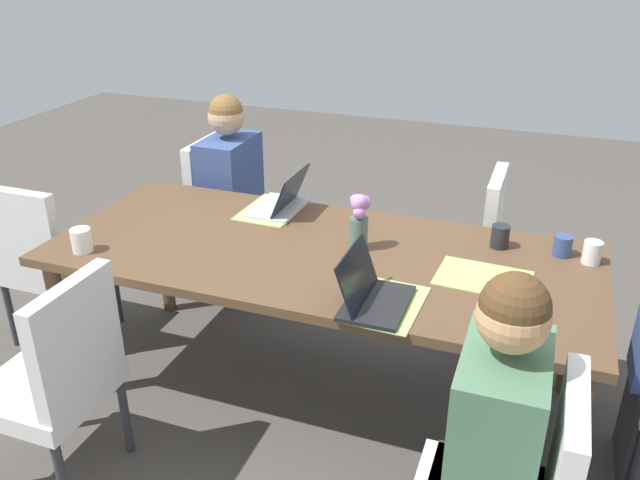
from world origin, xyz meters
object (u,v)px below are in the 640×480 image
Objects in this scene: chair_far_left_mid at (225,208)px; laptop_far_left_mid at (282,202)px; coffee_mug_near_right at (82,240)px; laptop_near_left_near at (371,294)px; coffee_mug_centre_left at (563,246)px; person_near_left_near at (490,472)px; coffee_mug_centre_right at (500,236)px; chair_head_left_right_far at (45,257)px; coffee_mug_near_left at (592,252)px; dining_table at (320,265)px; chair_far_right_mid at (512,251)px; flower_vase at (359,217)px; person_far_left_mid at (232,209)px; chair_near_right_near at (58,374)px.

laptop_far_left_mid is at bearing -39.87° from chair_far_left_mid.
laptop_near_left_near is at bearing -0.15° from coffee_mug_near_right.
coffee_mug_centre_left is (1.30, -0.04, 0.00)m from laptop_far_left_mid.
person_near_left_near is 11.92× the size of coffee_mug_centre_right.
chair_head_left_right_far is 2.59m from coffee_mug_near_left.
dining_table is at bearing -162.25° from coffee_mug_centre_left.
chair_far_right_mid is 1.04m from flower_vase.
chair_far_right_mid is at bearing 23.60° from laptop_far_left_mid.
laptop_near_left_near is at bearing -9.37° from chair_head_left_right_far.
person_far_left_mid reaches higher than coffee_mug_centre_left.
chair_near_right_near reaches higher than coffee_mug_near_right.
chair_far_right_mid is 8.76× the size of coffee_mug_near_right.
chair_far_left_mid is at bearing 137.39° from dining_table.
person_near_left_near is at bearing 1.11° from chair_near_right_near.
laptop_near_left_near is at bearing 23.82° from chair_near_right_near.
coffee_mug_centre_left is 0.26m from coffee_mug_centre_right.
laptop_near_left_near is at bearing -47.20° from laptop_far_left_mid.
coffee_mug_near_left is at bearing -15.66° from chair_far_left_mid.
chair_far_left_mid reaches higher than dining_table.
chair_far_left_mid and chair_far_right_mid have the same top height.
chair_far_right_mid is 1.29m from laptop_near_left_near.
laptop_far_left_mid reaches higher than coffee_mug_centre_left.
person_near_left_near is 1.14m from coffee_mug_centre_right.
person_near_left_near is 4.82× the size of flower_vase.
person_far_left_mid reaches higher than chair_head_left_right_far.
chair_far_right_mid is 9.40× the size of coffee_mug_near_left.
chair_near_right_near is 1.28m from laptop_far_left_mid.
flower_vase reaches higher than chair_far_right_mid.
person_far_left_mid is 11.92× the size of coffee_mug_centre_right.
flower_vase is (-0.61, -0.75, 0.40)m from chair_far_right_mid.
chair_far_left_mid is at bearing 164.34° from coffee_mug_near_left.
flower_vase is (0.15, 0.08, 0.22)m from dining_table.
chair_far_left_mid is at bearing 144.33° from flower_vase.
chair_near_right_near is at bearing -46.51° from chair_head_left_right_far.
coffee_mug_centre_right is (1.62, -0.53, 0.31)m from chair_far_left_mid.
person_far_left_mid is at bearing -38.76° from chair_far_left_mid.
coffee_mug_near_right is (-0.21, 0.47, 0.31)m from chair_near_right_near.
coffee_mug_near_left is at bearing 39.99° from laptop_near_left_near.
chair_far_right_mid is (0.75, 0.82, -0.19)m from dining_table.
person_far_left_mid is 1.65m from laptop_near_left_near.
chair_head_left_right_far is (-0.55, -0.90, 0.00)m from chair_far_left_mid.
laptop_near_left_near is at bearing -140.01° from coffee_mug_near_left.
laptop_near_left_near is 3.19× the size of coffee_mug_centre_right.
coffee_mug_centre_right is at bearing -178.05° from coffee_mug_centre_left.
chair_near_right_near is at bearing -84.07° from chair_far_left_mid.
laptop_near_left_near is at bearing -47.47° from dining_table.
coffee_mug_near_left is (0.33, -0.55, 0.30)m from chair_far_right_mid.
chair_far_right_mid is 2.39m from chair_head_left_right_far.
coffee_mug_centre_right is (0.57, 0.22, -0.10)m from flower_vase.
chair_far_left_mid is 1.67m from chair_near_right_near.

